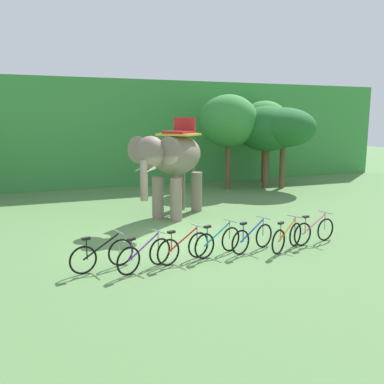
# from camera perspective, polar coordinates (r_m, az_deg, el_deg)

# --- Properties ---
(ground_plane) EXTENTS (80.00, 80.00, 0.00)m
(ground_plane) POSITION_cam_1_polar(r_m,az_deg,el_deg) (12.81, -2.74, -6.77)
(ground_plane) COLOR #567F47
(foliage_hedge) EXTENTS (36.00, 6.00, 5.86)m
(foliage_hedge) POSITION_cam_1_polar(r_m,az_deg,el_deg) (25.72, -12.72, 8.09)
(foliage_hedge) COLOR #3D8E42
(foliage_hedge) RESTS_ON ground
(tree_right) EXTENTS (3.10, 3.10, 4.99)m
(tree_right) POSITION_cam_1_polar(r_m,az_deg,el_deg) (21.99, 5.08, 9.76)
(tree_right) COLOR brown
(tree_right) RESTS_ON ground
(tree_center_left) EXTENTS (3.37, 3.37, 4.42)m
(tree_center_left) POSITION_cam_1_polar(r_m,az_deg,el_deg) (22.74, 10.35, 8.59)
(tree_center_left) COLOR brown
(tree_center_left) RESTS_ON ground
(tree_center_right) EXTENTS (3.42, 3.42, 4.32)m
(tree_center_right) POSITION_cam_1_polar(r_m,az_deg,el_deg) (22.66, 12.59, 8.69)
(tree_center_right) COLOR brown
(tree_center_right) RESTS_ON ground
(tree_center) EXTENTS (2.76, 2.76, 4.77)m
(tree_center) POSITION_cam_1_polar(r_m,az_deg,el_deg) (24.67, 10.02, 9.61)
(tree_center) COLOR brown
(tree_center) RESTS_ON ground
(elephant) EXTENTS (3.74, 3.61, 3.78)m
(elephant) POSITION_cam_1_polar(r_m,az_deg,el_deg) (15.58, -2.56, 4.52)
(elephant) COLOR gray
(elephant) RESTS_ON ground
(bike_black) EXTENTS (1.67, 0.61, 0.92)m
(bike_black) POSITION_cam_1_polar(r_m,az_deg,el_deg) (10.55, -12.34, -8.52)
(bike_black) COLOR black
(bike_black) RESTS_ON ground
(bike_purple) EXTENTS (1.58, 0.81, 0.92)m
(bike_purple) POSITION_cam_1_polar(r_m,az_deg,el_deg) (10.38, -6.60, -8.67)
(bike_purple) COLOR black
(bike_purple) RESTS_ON ground
(bike_red) EXTENTS (1.64, 0.67, 0.92)m
(bike_red) POSITION_cam_1_polar(r_m,az_deg,el_deg) (10.88, -1.17, -7.70)
(bike_red) COLOR black
(bike_red) RESTS_ON ground
(bike_teal) EXTENTS (1.63, 0.70, 0.92)m
(bike_teal) POSITION_cam_1_polar(r_m,az_deg,el_deg) (11.41, 3.61, -6.87)
(bike_teal) COLOR black
(bike_teal) RESTS_ON ground
(bike_blue) EXTENTS (1.63, 0.71, 0.92)m
(bike_blue) POSITION_cam_1_polar(r_m,az_deg,el_deg) (11.85, 8.39, -6.32)
(bike_blue) COLOR black
(bike_blue) RESTS_ON ground
(bike_orange) EXTENTS (1.54, 0.87, 0.92)m
(bike_orange) POSITION_cam_1_polar(r_m,az_deg,el_deg) (12.12, 13.06, -6.10)
(bike_orange) COLOR black
(bike_orange) RESTS_ON ground
(bike_pink) EXTENTS (1.69, 0.53, 0.92)m
(bike_pink) POSITION_cam_1_polar(r_m,az_deg,el_deg) (12.97, 16.59, -5.20)
(bike_pink) COLOR black
(bike_pink) RESTS_ON ground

